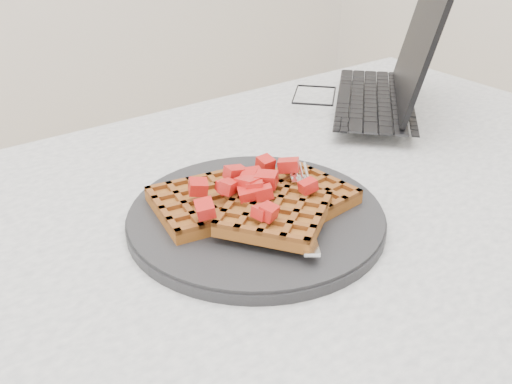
{
  "coord_description": "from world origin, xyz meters",
  "views": [
    {
      "loc": [
        -0.37,
        -0.43,
        1.1
      ],
      "look_at": [
        -0.04,
        0.02,
        0.79
      ],
      "focal_mm": 40.0,
      "sensor_mm": 36.0,
      "label": 1
    }
  ],
  "objects": [
    {
      "name": "table",
      "position": [
        0.0,
        0.0,
        0.64
      ],
      "size": [
        1.2,
        0.8,
        0.75
      ],
      "color": "silver",
      "rests_on": "ground"
    },
    {
      "name": "plate",
      "position": [
        -0.04,
        0.02,
        0.76
      ],
      "size": [
        0.29,
        0.29,
        0.02
      ],
      "primitive_type": "cylinder",
      "color": "black",
      "rests_on": "table"
    },
    {
      "name": "waffles",
      "position": [
        -0.04,
        0.02,
        0.78
      ],
      "size": [
        0.22,
        0.21,
        0.03
      ],
      "color": "#93531F",
      "rests_on": "plate"
    },
    {
      "name": "strawberry_pile",
      "position": [
        -0.04,
        0.02,
        0.8
      ],
      "size": [
        0.15,
        0.15,
        0.02
      ],
      "primitive_type": null,
      "color": "#990404",
      "rests_on": "waffles"
    },
    {
      "name": "fork",
      "position": [
        -0.01,
        -0.02,
        0.77
      ],
      "size": [
        0.12,
        0.16,
        0.02
      ],
      "primitive_type": null,
      "rotation": [
        0.0,
        0.0,
        -0.6
      ],
      "color": "silver",
      "rests_on": "plate"
    },
    {
      "name": "laptop",
      "position": [
        0.31,
        0.21,
        0.79
      ],
      "size": [
        0.37,
        0.37,
        0.21
      ],
      "rotation": [
        0.0,
        0.0,
        3.91
      ],
      "color": "black",
      "rests_on": "table"
    }
  ]
}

